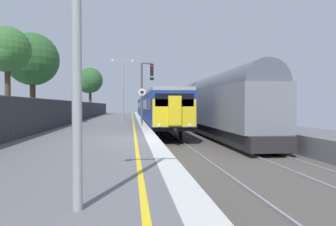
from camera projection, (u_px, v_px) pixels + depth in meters
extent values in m
cube|color=slate|center=(85.00, 152.00, 13.52)|extent=(6.40, 110.00, 1.00)
cube|color=silver|center=(153.00, 139.00, 13.85)|extent=(0.60, 110.00, 0.01)
cube|color=yellow|center=(136.00, 139.00, 13.76)|extent=(0.12, 110.00, 0.01)
cube|color=#4C4742|center=(279.00, 162.00, 14.54)|extent=(11.00, 110.00, 0.20)
cube|color=gray|center=(175.00, 161.00, 13.98)|extent=(0.07, 110.00, 0.08)
cube|color=gray|center=(207.00, 160.00, 14.15)|extent=(0.07, 110.00, 0.08)
cube|color=gray|center=(262.00, 159.00, 14.44)|extent=(0.07, 110.00, 0.08)
cube|color=gray|center=(292.00, 158.00, 14.61)|extent=(0.07, 110.00, 0.08)
cube|color=navy|center=(160.00, 108.00, 29.13)|extent=(2.80, 19.66, 2.30)
cube|color=black|center=(160.00, 122.00, 29.16)|extent=(2.64, 19.06, 0.25)
cube|color=#93999E|center=(160.00, 94.00, 29.10)|extent=(2.68, 19.66, 0.24)
cube|color=black|center=(145.00, 105.00, 28.96)|extent=(0.02, 18.06, 0.84)
cube|color=#1D3A98|center=(147.00, 110.00, 24.09)|extent=(0.03, 1.10, 1.90)
cube|color=#1D3A98|center=(143.00, 108.00, 33.85)|extent=(0.03, 1.10, 1.90)
cylinder|color=black|center=(158.00, 134.00, 21.90)|extent=(0.12, 0.84, 0.84)
cylinder|color=black|center=(181.00, 134.00, 22.08)|extent=(0.12, 0.84, 0.84)
cylinder|color=black|center=(148.00, 123.00, 36.26)|extent=(0.12, 0.84, 0.84)
cylinder|color=black|center=(161.00, 123.00, 36.44)|extent=(0.12, 0.84, 0.84)
cube|color=navy|center=(148.00, 107.00, 49.25)|extent=(2.80, 19.66, 2.30)
cube|color=black|center=(148.00, 115.00, 49.28)|extent=(2.64, 19.06, 0.25)
cube|color=#93999E|center=(148.00, 99.00, 49.22)|extent=(2.68, 19.66, 0.24)
cube|color=black|center=(139.00, 105.00, 49.08)|extent=(0.02, 18.06, 0.84)
cube|color=#1D3A98|center=(140.00, 108.00, 44.21)|extent=(0.03, 1.10, 1.90)
cube|color=#1D3A98|center=(138.00, 107.00, 53.97)|extent=(0.03, 1.10, 1.90)
cylinder|color=black|center=(145.00, 120.00, 42.02)|extent=(0.12, 0.84, 0.84)
cylinder|color=black|center=(157.00, 120.00, 42.20)|extent=(0.12, 0.84, 0.84)
cylinder|color=black|center=(142.00, 117.00, 56.38)|extent=(0.12, 0.84, 0.84)
cylinder|color=black|center=(150.00, 117.00, 56.56)|extent=(0.12, 0.84, 0.84)
cube|color=yellow|center=(174.00, 113.00, 19.42)|extent=(2.70, 0.10, 1.70)
cube|color=black|center=(174.00, 100.00, 19.39)|extent=(2.40, 0.08, 0.80)
cube|color=yellow|center=(175.00, 111.00, 19.27)|extent=(0.80, 0.24, 1.80)
cylinder|color=white|center=(159.00, 125.00, 19.26)|extent=(0.18, 0.06, 0.18)
cylinder|color=white|center=(190.00, 125.00, 19.48)|extent=(0.18, 0.06, 0.18)
cylinder|color=black|center=(175.00, 130.00, 19.15)|extent=(0.20, 0.35, 0.20)
cube|color=black|center=(148.00, 97.00, 49.21)|extent=(0.60, 0.90, 0.20)
cube|color=#232326|center=(227.00, 132.00, 22.03)|extent=(2.30, 14.61, 0.79)
cube|color=slate|center=(227.00, 108.00, 21.99)|extent=(2.60, 13.81, 2.62)
cylinder|color=#515660|center=(227.00, 89.00, 21.96)|extent=(2.39, 13.41, 2.39)
cylinder|color=black|center=(243.00, 143.00, 16.67)|extent=(0.12, 0.84, 0.84)
cylinder|color=black|center=(271.00, 143.00, 16.85)|extent=(0.12, 0.84, 0.84)
cylinder|color=black|center=(200.00, 129.00, 27.21)|extent=(0.12, 0.84, 0.84)
cylinder|color=black|center=(217.00, 128.00, 27.39)|extent=(0.12, 0.84, 0.84)
cube|color=#232326|center=(188.00, 121.00, 37.33)|extent=(2.30, 14.61, 0.79)
cube|color=slate|center=(188.00, 107.00, 37.29)|extent=(2.60, 13.81, 2.62)
cylinder|color=#515660|center=(188.00, 96.00, 37.26)|extent=(2.39, 13.41, 2.39)
cylinder|color=black|center=(190.00, 125.00, 31.97)|extent=(0.12, 0.84, 0.84)
cylinder|color=black|center=(205.00, 125.00, 32.16)|extent=(0.12, 0.84, 0.84)
cylinder|color=black|center=(175.00, 120.00, 42.52)|extent=(0.12, 0.84, 0.84)
cylinder|color=black|center=(187.00, 120.00, 42.70)|extent=(0.12, 0.84, 0.84)
cube|color=#232326|center=(171.00, 117.00, 52.64)|extent=(2.30, 14.61, 0.79)
cube|color=slate|center=(171.00, 106.00, 52.60)|extent=(2.60, 13.81, 2.62)
cylinder|color=#515660|center=(171.00, 99.00, 52.57)|extent=(2.39, 13.41, 2.39)
cylinder|color=black|center=(171.00, 119.00, 47.28)|extent=(0.12, 0.84, 0.84)
cylinder|color=black|center=(181.00, 119.00, 47.46)|extent=(0.12, 0.84, 0.84)
cylinder|color=black|center=(163.00, 116.00, 57.82)|extent=(0.12, 0.84, 0.84)
cylinder|color=black|center=(172.00, 116.00, 58.00)|extent=(0.12, 0.84, 0.84)
cylinder|color=#47474C|center=(142.00, 93.00, 26.66)|extent=(0.18, 0.18, 5.03)
cube|color=#47474C|center=(147.00, 63.00, 26.66)|extent=(0.90, 0.12, 0.12)
cube|color=black|center=(152.00, 70.00, 26.71)|extent=(0.28, 0.20, 1.00)
cylinder|color=red|center=(152.00, 66.00, 26.59)|extent=(0.16, 0.04, 0.16)
cylinder|color=black|center=(152.00, 70.00, 26.60)|extent=(0.16, 0.04, 0.16)
cylinder|color=black|center=(152.00, 74.00, 26.60)|extent=(0.16, 0.04, 0.16)
cube|color=black|center=(152.00, 79.00, 26.73)|extent=(0.32, 0.16, 0.24)
cylinder|color=#59595B|center=(142.00, 109.00, 23.05)|extent=(0.08, 0.08, 2.39)
cylinder|color=black|center=(142.00, 92.00, 23.01)|extent=(0.59, 0.02, 0.59)
cylinder|color=silver|center=(142.00, 92.00, 23.00)|extent=(0.56, 0.02, 0.56)
cube|color=black|center=(142.00, 92.00, 22.99)|extent=(0.24, 0.01, 0.18)
cylinder|color=#93999E|center=(76.00, 14.00, 4.39)|extent=(0.14, 0.14, 5.47)
cylinder|color=#93999E|center=(123.00, 90.00, 28.64)|extent=(0.14, 0.14, 5.71)
cube|color=#93999E|center=(128.00, 60.00, 28.63)|extent=(0.90, 0.08, 0.08)
cylinder|color=silver|center=(133.00, 61.00, 28.68)|extent=(0.20, 0.20, 0.18)
cube|color=#93999E|center=(118.00, 60.00, 28.52)|extent=(0.90, 0.08, 0.08)
cylinder|color=silver|center=(113.00, 60.00, 28.47)|extent=(0.20, 0.20, 0.18)
cube|color=#282B2D|center=(12.00, 119.00, 13.15)|extent=(0.03, 99.00, 1.84)
cube|color=#38383D|center=(12.00, 97.00, 13.13)|extent=(0.06, 99.00, 0.06)
cylinder|color=#38383D|center=(12.00, 119.00, 13.15)|extent=(0.07, 0.07, 1.84)
cylinder|color=#38383D|center=(68.00, 113.00, 24.75)|extent=(0.07, 0.07, 1.84)
cylinder|color=#38383D|center=(88.00, 110.00, 36.36)|extent=(0.07, 0.07, 1.84)
cylinder|color=#38383D|center=(99.00, 109.00, 47.96)|extent=(0.07, 0.07, 1.84)
cylinder|color=#38383D|center=(105.00, 109.00, 59.57)|extent=(0.07, 0.07, 1.84)
cylinder|color=#473323|center=(33.00, 99.00, 24.61)|extent=(0.43, 0.43, 3.95)
sphere|color=#285628|center=(32.00, 59.00, 24.53)|extent=(4.05, 4.05, 4.05)
sphere|color=#285628|center=(29.00, 67.00, 25.04)|extent=(2.63, 2.63, 2.63)
cylinder|color=#473323|center=(8.00, 95.00, 20.09)|extent=(0.34, 0.34, 4.24)
sphere|color=#33662D|center=(7.00, 49.00, 20.03)|extent=(2.89, 2.89, 2.89)
sphere|color=#33662D|center=(5.00, 54.00, 19.52)|extent=(1.86, 1.86, 1.86)
cylinder|color=#473323|center=(90.00, 101.00, 49.96)|extent=(0.43, 0.43, 4.37)
sphere|color=#285628|center=(90.00, 80.00, 49.88)|extent=(3.95, 3.95, 3.95)
sphere|color=#285628|center=(88.00, 83.00, 49.58)|extent=(3.07, 3.07, 3.07)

